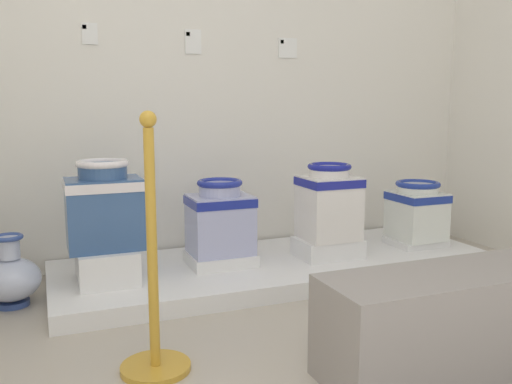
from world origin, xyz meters
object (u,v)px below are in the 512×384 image
at_px(info_placard_third, 288,48).
at_px(plinth_block_pale_glazed, 220,258).
at_px(plinth_block_slender_white, 415,241).
at_px(antique_toilet_slender_white, 417,208).
at_px(info_placard_first, 89,33).
at_px(plinth_block_tall_cobalt, 328,247).
at_px(decorative_vase_companion, 11,278).
at_px(plinth_block_broad_patterned, 107,264).
at_px(antique_toilet_tall_cobalt, 329,200).
at_px(museum_bench, 448,321).
at_px(antique_toilet_broad_patterned, 104,204).
at_px(stanchion_post_near_left, 154,302).
at_px(antique_toilet_pale_glazed, 220,216).
at_px(info_placard_second, 193,41).

bearing_deg(info_placard_third, plinth_block_pale_glazed, -144.25).
height_order(plinth_block_slender_white, antique_toilet_slender_white, antique_toilet_slender_white).
bearing_deg(info_placard_first, plinth_block_slender_white, -14.57).
distance_m(plinth_block_tall_cobalt, decorative_vase_companion, 1.82).
bearing_deg(plinth_block_broad_patterned, plinth_block_pale_glazed, 6.01).
bearing_deg(antique_toilet_tall_cobalt, museum_bench, -98.89).
xyz_separation_m(antique_toilet_broad_patterned, info_placard_third, (1.32, 0.54, 0.91)).
bearing_deg(antique_toilet_tall_cobalt, plinth_block_pale_glazed, 171.88).
height_order(antique_toilet_tall_cobalt, stanchion_post_near_left, stanchion_post_near_left).
height_order(antique_toilet_slender_white, info_placard_first, info_placard_first).
xyz_separation_m(plinth_block_tall_cobalt, decorative_vase_companion, (-1.82, 0.08, -0.00)).
relative_size(plinth_block_slender_white, info_placard_first, 2.77).
height_order(plinth_block_tall_cobalt, plinth_block_slender_white, plinth_block_tall_cobalt).
relative_size(plinth_block_tall_cobalt, antique_toilet_tall_cobalt, 0.82).
bearing_deg(museum_bench, stanchion_post_near_left, 158.49).
height_order(antique_toilet_tall_cobalt, decorative_vase_companion, antique_toilet_tall_cobalt).
bearing_deg(info_placard_first, antique_toilet_tall_cobalt, -23.01).
bearing_deg(antique_toilet_broad_patterned, antique_toilet_tall_cobalt, -1.12).
distance_m(antique_toilet_tall_cobalt, stanchion_post_near_left, 1.56).
xyz_separation_m(plinth_block_broad_patterned, antique_toilet_pale_glazed, (0.67, 0.07, 0.20)).
bearing_deg(antique_toilet_slender_white, stanchion_post_near_left, -154.72).
relative_size(antique_toilet_slender_white, stanchion_post_near_left, 0.39).
height_order(plinth_block_pale_glazed, antique_toilet_pale_glazed, antique_toilet_pale_glazed).
relative_size(info_placard_first, decorative_vase_companion, 0.33).
bearing_deg(plinth_block_slender_white, info_placard_first, 165.43).
bearing_deg(plinth_block_broad_patterned, info_placard_third, 22.21).
bearing_deg(antique_toilet_pale_glazed, plinth_block_broad_patterned, -173.99).
bearing_deg(stanchion_post_near_left, antique_toilet_pale_glazed, 59.07).
bearing_deg(stanchion_post_near_left, plinth_block_pale_glazed, 59.07).
distance_m(plinth_block_broad_patterned, museum_bench, 1.76).
distance_m(decorative_vase_companion, stanchion_post_near_left, 1.13).
height_order(plinth_block_tall_cobalt, antique_toilet_slender_white, antique_toilet_slender_white).
distance_m(antique_toilet_tall_cobalt, decorative_vase_companion, 1.85).
distance_m(plinth_block_pale_glazed, stanchion_post_near_left, 1.16).
bearing_deg(antique_toilet_tall_cobalt, antique_toilet_slender_white, 2.98).
bearing_deg(info_placard_first, plinth_block_broad_patterned, -91.60).
height_order(plinth_block_slender_white, decorative_vase_companion, decorative_vase_companion).
relative_size(plinth_block_broad_patterned, antique_toilet_slender_white, 0.98).
relative_size(antique_toilet_broad_patterned, stanchion_post_near_left, 0.47).
distance_m(antique_toilet_broad_patterned, plinth_block_pale_glazed, 0.77).
bearing_deg(decorative_vase_companion, antique_toilet_broad_patterned, -6.67).
xyz_separation_m(antique_toilet_broad_patterned, plinth_block_tall_cobalt, (1.34, -0.03, -0.36)).
bearing_deg(plinth_block_tall_cobalt, antique_toilet_broad_patterned, 178.88).
bearing_deg(museum_bench, plinth_block_slender_white, 56.12).
bearing_deg(info_placard_second, antique_toilet_slender_white, -20.73).
xyz_separation_m(info_placard_first, info_placard_third, (1.30, 0.00, -0.03)).
height_order(plinth_block_broad_patterned, plinth_block_slender_white, plinth_block_broad_patterned).
bearing_deg(museum_bench, info_placard_second, 104.56).
bearing_deg(antique_toilet_tall_cobalt, plinth_block_broad_patterned, 178.88).
height_order(info_placard_second, museum_bench, info_placard_second).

